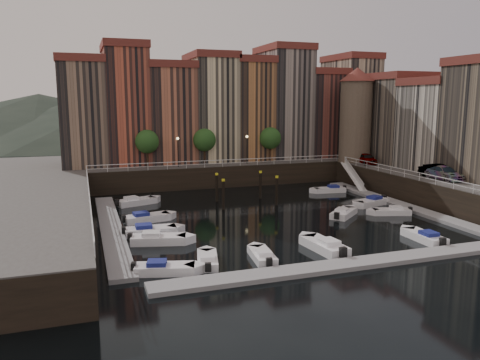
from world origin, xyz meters
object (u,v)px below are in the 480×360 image
object	(u,v)px
boat_left_2	(149,231)
car_c	(444,174)
boat_left_1	(157,239)
mooring_pilings	(245,190)
corner_tower	(356,113)
boat_left_0	(163,269)
car_b	(439,172)
gangway	(353,175)
car_a	(367,159)

from	to	relation	value
boat_left_2	car_c	size ratio (longest dim) A/B	0.94
boat_left_2	boat_left_1	bearing A→B (deg)	-82.88
mooring_pilings	boat_left_2	distance (m)	15.90
mooring_pilings	boat_left_2	xyz separation A→B (m)	(-12.58, -9.64, -1.27)
corner_tower	car_c	distance (m)	18.49
mooring_pilings	car_c	distance (m)	23.14
corner_tower	boat_left_0	world-z (taller)	corner_tower
car_c	boat_left_1	bearing A→B (deg)	-172.68
car_b	car_c	distance (m)	1.03
corner_tower	boat_left_1	size ratio (longest dim) A/B	2.74
mooring_pilings	boat_left_0	size ratio (longest dim) A/B	1.51
gangway	boat_left_0	size ratio (longest dim) A/B	1.82
corner_tower	boat_left_2	size ratio (longest dim) A/B	2.81
mooring_pilings	car_a	bearing A→B (deg)	15.61
car_b	car_c	size ratio (longest dim) A/B	0.92
corner_tower	gangway	size ratio (longest dim) A/B	1.66
corner_tower	car_a	distance (m)	7.12
boat_left_0	boat_left_1	distance (m)	7.21
boat_left_2	car_c	distance (m)	34.18
gangway	mooring_pilings	world-z (taller)	gangway
mooring_pilings	car_c	bearing A→B (deg)	-21.68
corner_tower	car_b	bearing A→B (deg)	-85.79
boat_left_1	car_a	distance (m)	37.74
boat_left_0	gangway	bearing A→B (deg)	53.55
car_a	gangway	bearing A→B (deg)	-141.13
boat_left_1	boat_left_2	distance (m)	2.86
gangway	car_b	size ratio (longest dim) A/B	1.73
gangway	car_b	xyz separation A→B (m)	(4.10, -11.80, 1.88)
car_b	boat_left_1	bearing A→B (deg)	177.75
corner_tower	car_a	world-z (taller)	corner_tower
car_c	gangway	bearing A→B (deg)	107.64
corner_tower	boat_left_1	xyz separation A→B (m)	(-32.70, -21.29, -9.81)
mooring_pilings	boat_left_0	world-z (taller)	mooring_pilings
boat_left_0	boat_left_2	xyz separation A→B (m)	(0.41, 10.03, 0.03)
gangway	boat_left_0	world-z (taller)	gangway
gangway	mooring_pilings	distance (m)	18.01
boat_left_1	boat_left_0	bearing A→B (deg)	-81.37
boat_left_0	boat_left_1	bearing A→B (deg)	99.95
corner_tower	boat_left_0	xyz separation A→B (m)	(-33.38, -28.47, -9.85)
corner_tower	car_a	size ratio (longest dim) A/B	3.06
boat_left_0	car_b	distance (m)	36.82
boat_left_0	car_b	world-z (taller)	car_b
boat_left_0	car_b	size ratio (longest dim) A/B	0.95
car_c	boat_left_2	bearing A→B (deg)	-177.51
boat_left_1	boat_left_2	xyz separation A→B (m)	(-0.27, 2.85, -0.00)
boat_left_0	boat_left_1	world-z (taller)	boat_left_1
gangway	car_a	size ratio (longest dim) A/B	1.84
boat_left_2	corner_tower	bearing A→B (deg)	31.01
mooring_pilings	car_c	world-z (taller)	car_c
gangway	boat_left_0	bearing A→B (deg)	-141.82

